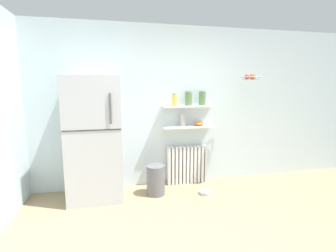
% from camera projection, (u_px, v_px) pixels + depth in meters
% --- Properties ---
extents(ground_plane, '(7.04, 7.04, 0.00)m').
position_uv_depth(ground_plane, '(200.00, 231.00, 2.86)').
color(ground_plane, '#9E8460').
extents(back_wall, '(7.04, 0.10, 2.60)m').
position_uv_depth(back_wall, '(170.00, 107.00, 4.15)').
color(back_wall, silver).
rests_on(back_wall, ground_plane).
extents(refrigerator, '(0.76, 0.69, 1.78)m').
position_uv_depth(refrigerator, '(94.00, 139.00, 3.58)').
color(refrigerator, '#B7BABF').
rests_on(refrigerator, ground_plane).
extents(radiator, '(0.69, 0.12, 0.64)m').
position_uv_depth(radiator, '(187.00, 165.00, 4.23)').
color(radiator, white).
rests_on(radiator, ground_plane).
extents(wall_shelf_lower, '(0.85, 0.22, 0.02)m').
position_uv_depth(wall_shelf_lower, '(188.00, 127.00, 4.10)').
color(wall_shelf_lower, white).
extents(wall_shelf_upper, '(0.85, 0.22, 0.02)m').
position_uv_depth(wall_shelf_upper, '(188.00, 106.00, 4.05)').
color(wall_shelf_upper, white).
extents(storage_jar_0, '(0.08, 0.08, 0.20)m').
position_uv_depth(storage_jar_0, '(174.00, 100.00, 3.98)').
color(storage_jar_0, yellow).
rests_on(storage_jar_0, wall_shelf_upper).
extents(storage_jar_1, '(0.12, 0.12, 0.23)m').
position_uv_depth(storage_jar_1, '(189.00, 98.00, 4.03)').
color(storage_jar_1, '#5B7F4C').
rests_on(storage_jar_1, wall_shelf_upper).
extents(storage_jar_2, '(0.11, 0.11, 0.24)m').
position_uv_depth(storage_jar_2, '(202.00, 98.00, 4.08)').
color(storage_jar_2, '#5B7F4C').
rests_on(storage_jar_2, wall_shelf_upper).
extents(vase, '(0.09, 0.09, 0.20)m').
position_uv_depth(vase, '(183.00, 120.00, 4.06)').
color(vase, '#B2ADA8').
rests_on(vase, wall_shelf_lower).
extents(shelf_bowl, '(0.16, 0.16, 0.07)m').
position_uv_depth(shelf_bowl, '(199.00, 124.00, 4.13)').
color(shelf_bowl, orange).
rests_on(shelf_bowl, wall_shelf_lower).
extents(trash_bin, '(0.28, 0.28, 0.45)m').
position_uv_depth(trash_bin, '(156.00, 180.00, 3.79)').
color(trash_bin, slate).
rests_on(trash_bin, ground_plane).
extents(pet_food_bowl, '(0.18, 0.18, 0.05)m').
position_uv_depth(pet_food_bowl, '(205.00, 192.00, 3.83)').
color(pet_food_bowl, '#B7B7BC').
rests_on(pet_food_bowl, ground_plane).
extents(hanging_fruit_basket, '(0.33, 0.33, 0.09)m').
position_uv_depth(hanging_fruit_basket, '(251.00, 77.00, 3.92)').
color(hanging_fruit_basket, '#B2B2B7').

